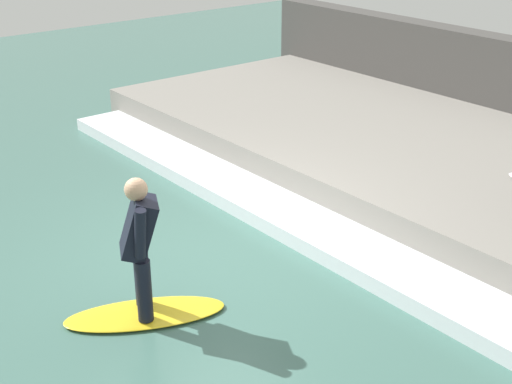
% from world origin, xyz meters
% --- Properties ---
extents(ground_plane, '(28.00, 28.00, 0.00)m').
position_xyz_m(ground_plane, '(0.00, 0.00, 0.00)').
color(ground_plane, '#426B60').
extents(concrete_ledge, '(4.40, 11.23, 0.53)m').
position_xyz_m(concrete_ledge, '(3.90, 0.00, 0.26)').
color(concrete_ledge, gray).
rests_on(concrete_ledge, ground_plane).
extents(wave_foam_crest, '(0.83, 10.66, 0.19)m').
position_xyz_m(wave_foam_crest, '(1.29, 0.00, 0.10)').
color(wave_foam_crest, silver).
rests_on(wave_foam_crest, ground_plane).
extents(surfboard_riding, '(1.71, 1.24, 0.06)m').
position_xyz_m(surfboard_riding, '(-1.23, -0.49, 0.03)').
color(surfboard_riding, yellow).
rests_on(surfboard_riding, ground_plane).
extents(surfer_riding, '(0.52, 0.57, 1.46)m').
position_xyz_m(surfer_riding, '(-1.23, -0.49, 0.87)').
color(surfer_riding, black).
rests_on(surfer_riding, surfboard_riding).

